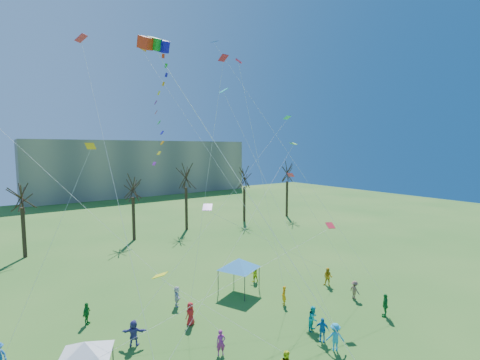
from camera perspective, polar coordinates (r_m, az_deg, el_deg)
distant_building at (r=99.48m, az=-16.23°, el=2.09°), size 60.00×14.00×15.00m
bare_tree_row at (r=50.17m, az=-15.06°, el=-1.60°), size 68.76×7.54×10.58m
big_box_kite at (r=21.03m, az=-12.75°, el=11.42°), size 3.83×6.55×20.97m
canopy_tent_white at (r=21.47m, az=-24.96°, el=-24.71°), size 3.37×3.37×2.75m
canopy_tent_blue at (r=30.87m, az=-0.18°, el=-14.05°), size 3.81×3.81×3.12m
festival_crowd at (r=24.36m, az=-4.29°, el=-24.33°), size 27.46×14.59×1.85m
small_kites_aloft at (r=25.15m, az=-7.46°, el=6.40°), size 29.45×16.63×34.13m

